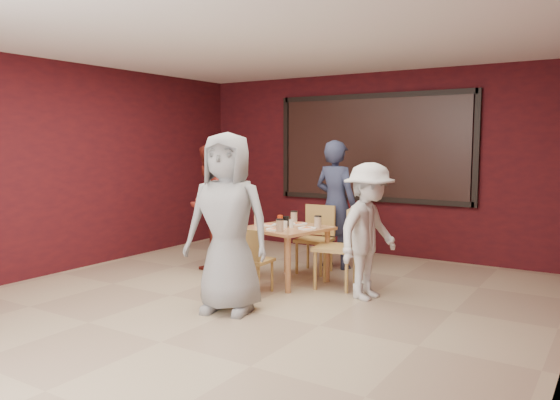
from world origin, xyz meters
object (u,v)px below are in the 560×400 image
Objects in this scene: chair_left at (233,237)px; diner_right at (369,231)px; chair_front at (251,257)px; chair_right at (342,243)px; chair_back at (317,234)px; diner_back at (336,204)px; diner_front at (228,223)px; diner_left at (210,206)px; dining_table at (287,233)px.

chair_left is 0.60× the size of diner_right.
chair_front is 0.79× the size of chair_right.
diner_back is (0.10, 0.35, 0.38)m from chair_back.
diner_back is at bearing 49.58° from diner_right.
diner_back reaches higher than chair_right.
diner_right is (1.91, -0.04, 0.25)m from chair_left.
diner_front is 2.03m from diner_left.
diner_right is at bearing -6.30° from dining_table.
chair_back is at bearing 138.44° from chair_right.
chair_right reaches higher than chair_left.
diner_front is (0.88, -1.24, 0.41)m from chair_left.
diner_left reaches higher than chair_left.
diner_back reaches higher than diner_right.
diner_left reaches higher than chair_back.
diner_front is at bearing -85.35° from dining_table.
chair_left reaches higher than chair_front.
diner_front is (0.07, -2.02, 0.42)m from chair_back.
chair_left is 1.58m from diner_front.
dining_table is 0.59× the size of diner_back.
chair_back is 0.90m from chair_right.
diner_back is at bearing 83.62° from chair_front.
diner_front reaches higher than chair_left.
chair_front is at bearing 124.38° from diner_right.
dining_table is at bearing -92.78° from chair_back.
chair_front is 0.45× the size of diner_left.
chair_front is 0.94m from chair_left.
diner_front is 1.07× the size of diner_left.
diner_left is (-1.26, 0.81, 0.43)m from chair_front.
chair_left is 0.93× the size of chair_right.
chair_left is at bearing 139.86° from chair_front.
diner_back is at bearing 51.27° from chair_left.
diner_back is (0.19, 1.74, 0.45)m from chair_front.
diner_back reaches higher than chair_back.
diner_right reaches higher than chair_right.
chair_right is 0.53m from diner_right.
diner_left is (-1.32, 0.12, 0.24)m from dining_table.
chair_right is 0.57× the size of diner_left.
diner_left is (-0.54, 0.20, 0.35)m from chair_left.
chair_left is 1.49m from chair_right.
diner_front is (-0.60, -1.43, 0.37)m from chair_right.
diner_left reaches higher than diner_right.
dining_table is 1.10m from diner_back.
chair_left is 0.49× the size of diner_front.
chair_back is 0.99× the size of chair_left.
chair_front is 0.51× the size of diner_right.
diner_right is at bearing -36.77° from chair_back.
chair_front is at bearing 89.66° from diner_front.
dining_table is 0.71m from chair_front.
diner_left is at bearing 93.53° from diner_right.
chair_right is at bearing 7.16° from chair_left.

